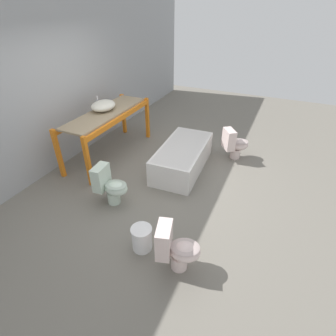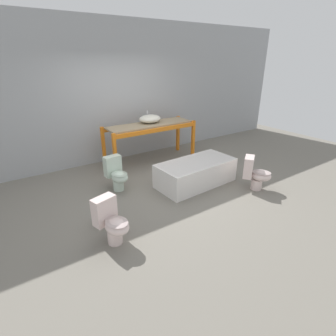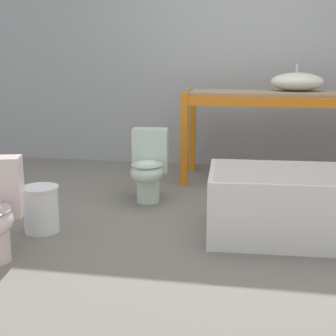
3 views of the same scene
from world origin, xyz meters
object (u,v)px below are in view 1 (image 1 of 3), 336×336
at_px(toilet_extra, 176,248).
at_px(bucket_white, 142,238).
at_px(toilet_far, 235,144).
at_px(sink_basin, 103,106).
at_px(toilet_near, 110,185).
at_px(bathtub_main, 183,156).

distance_m(toilet_extra, bucket_white, 0.54).
bearing_deg(toilet_far, sink_basin, 73.20).
bearing_deg(sink_basin, toilet_extra, -130.08).
distance_m(sink_basin, toilet_near, 1.82).
bearing_deg(bucket_white, toilet_far, -11.07).
distance_m(bathtub_main, toilet_near, 1.56).
bearing_deg(bathtub_main, sink_basin, 89.18).
relative_size(sink_basin, toilet_far, 0.83).
height_order(sink_basin, bucket_white, sink_basin).
bearing_deg(toilet_extra, toilet_near, 47.77).
xyz_separation_m(toilet_far, bucket_white, (-2.84, 0.55, -0.14)).
distance_m(sink_basin, bucket_white, 2.88).
relative_size(bathtub_main, toilet_far, 2.52).
bearing_deg(sink_basin, bathtub_main, -87.87).
xyz_separation_m(sink_basin, bathtub_main, (0.06, -1.67, -0.76)).
bearing_deg(bucket_white, toilet_near, 55.82).
distance_m(toilet_near, toilet_extra, 1.59).
height_order(sink_basin, toilet_extra, sink_basin).
relative_size(toilet_near, bucket_white, 1.85).
xyz_separation_m(toilet_far, toilet_extra, (-2.92, 0.04, 0.00)).
distance_m(toilet_near, toilet_far, 2.66).
relative_size(sink_basin, toilet_near, 0.83).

